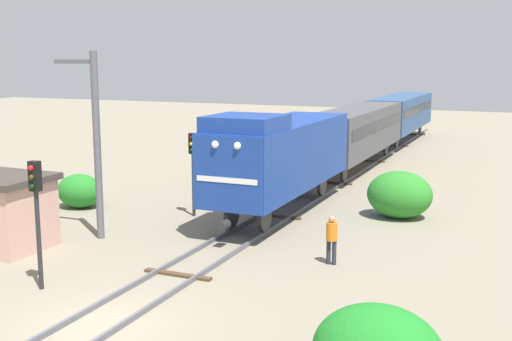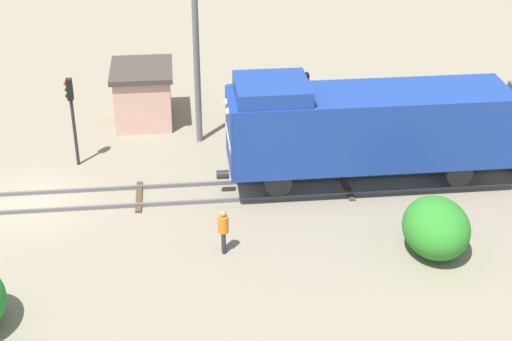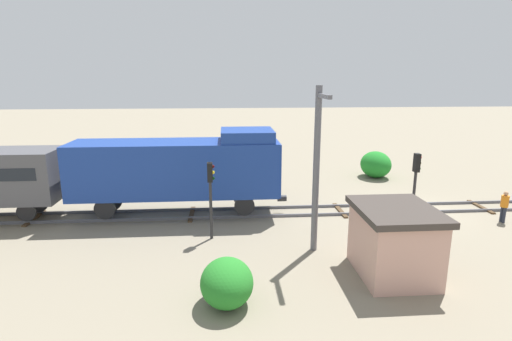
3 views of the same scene
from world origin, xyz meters
name	(u,v)px [view 3 (image 3 of 3)]	position (x,y,z in m)	size (l,w,h in m)	color
ground_plane	(411,209)	(0.00, 0.00, 0.00)	(152.29, 152.29, 0.00)	gray
railway_track	(411,208)	(0.00, 0.00, 0.07)	(2.40, 101.53, 0.16)	#595960
locomotive	(180,167)	(0.00, 13.23, 2.77)	(2.90, 11.60, 4.60)	navy
traffic_signal_near	(416,178)	(-3.20, 1.54, 2.75)	(0.32, 0.34, 3.95)	#262628
traffic_signal_mid	(211,186)	(-3.40, 11.46, 2.59)	(0.32, 0.34, 3.71)	#262628
worker_near_track	(504,204)	(-2.40, -3.84, 1.00)	(0.38, 0.38, 1.70)	#262B38
worker_by_signal	(277,177)	(4.20, 7.35, 1.00)	(0.38, 0.38, 1.70)	#262B38
catenary_mast	(317,166)	(-5.07, 6.88, 3.84)	(1.94, 0.28, 7.20)	#595960
relay_hut	(394,241)	(-7.50, 4.33, 1.39)	(3.50, 2.90, 2.74)	#D19E8C
bush_near	(166,176)	(5.03, 14.78, 1.04)	(2.85, 2.33, 2.07)	#2A7E26
bush_mid	(227,283)	(-9.10, 10.77, 0.80)	(2.19, 1.79, 1.59)	#247C26
bush_far	(376,164)	(7.60, -0.68, 0.99)	(2.73, 2.23, 1.98)	#1F7E26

